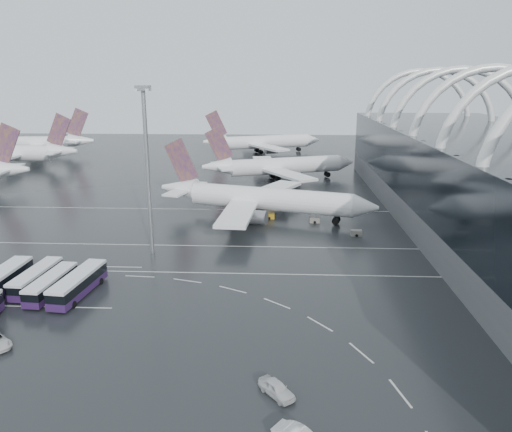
{
  "coord_description": "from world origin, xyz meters",
  "views": [
    {
      "loc": [
        13.78,
        -80.43,
        32.03
      ],
      "look_at": [
        9.57,
        9.24,
        7.0
      ],
      "focal_mm": 35.0,
      "sensor_mm": 36.0,
      "label": 1
    }
  ],
  "objects_px": {
    "gse_cart_belly_b": "(315,220)",
    "gse_cart_belly_d": "(356,233)",
    "bus_row_near_a": "(1,281)",
    "gse_cart_belly_e": "(269,216)",
    "bus_row_near_d": "(78,284)",
    "van_curve_b": "(277,389)",
    "floodlight_mast": "(147,151)",
    "bus_row_near_b": "(36,278)",
    "jet_remote_far": "(41,143)",
    "airliner_gate_b": "(278,167)",
    "bus_row_near_c": "(51,284)",
    "airliner_main": "(260,199)",
    "jet_remote_mid": "(20,153)",
    "airliner_gate_c": "(261,142)"
  },
  "relations": [
    {
      "from": "airliner_gate_c",
      "to": "gse_cart_belly_d",
      "type": "relative_size",
      "value": 22.87
    },
    {
      "from": "bus_row_near_b",
      "to": "gse_cart_belly_b",
      "type": "distance_m",
      "value": 60.34
    },
    {
      "from": "airliner_gate_b",
      "to": "van_curve_b",
      "type": "height_order",
      "value": "airliner_gate_b"
    },
    {
      "from": "jet_remote_far",
      "to": "gse_cart_belly_d",
      "type": "bearing_deg",
      "value": 132.05
    },
    {
      "from": "van_curve_b",
      "to": "gse_cart_belly_e",
      "type": "bearing_deg",
      "value": 52.26
    },
    {
      "from": "jet_remote_far",
      "to": "bus_row_near_a",
      "type": "relative_size",
      "value": 3.27
    },
    {
      "from": "airliner_gate_b",
      "to": "airliner_gate_c",
      "type": "xyz_separation_m",
      "value": [
        -7.69,
        58.75,
        0.26
      ]
    },
    {
      "from": "gse_cart_belly_b",
      "to": "gse_cart_belly_d",
      "type": "relative_size",
      "value": 1.02
    },
    {
      "from": "airliner_main",
      "to": "gse_cart_belly_d",
      "type": "bearing_deg",
      "value": -15.96
    },
    {
      "from": "bus_row_near_a",
      "to": "bus_row_near_b",
      "type": "bearing_deg",
      "value": -66.2
    },
    {
      "from": "airliner_gate_b",
      "to": "jet_remote_far",
      "type": "xyz_separation_m",
      "value": [
        -100.0,
        48.08,
        0.67
      ]
    },
    {
      "from": "jet_remote_mid",
      "to": "bus_row_near_d",
      "type": "xyz_separation_m",
      "value": [
        65.04,
        -109.47,
        -3.28
      ]
    },
    {
      "from": "bus_row_near_a",
      "to": "gse_cart_belly_b",
      "type": "xyz_separation_m",
      "value": [
        50.68,
        40.75,
        -1.26
      ]
    },
    {
      "from": "airliner_main",
      "to": "gse_cart_belly_b",
      "type": "distance_m",
      "value": 13.77
    },
    {
      "from": "bus_row_near_d",
      "to": "gse_cart_belly_d",
      "type": "height_order",
      "value": "bus_row_near_d"
    },
    {
      "from": "gse_cart_belly_e",
      "to": "bus_row_near_b",
      "type": "bearing_deg",
      "value": -130.63
    },
    {
      "from": "gse_cart_belly_b",
      "to": "gse_cart_belly_d",
      "type": "height_order",
      "value": "gse_cart_belly_b"
    },
    {
      "from": "bus_row_near_a",
      "to": "bus_row_near_d",
      "type": "height_order",
      "value": "bus_row_near_a"
    },
    {
      "from": "jet_remote_far",
      "to": "bus_row_near_d",
      "type": "distance_m",
      "value": 154.31
    },
    {
      "from": "gse_cart_belly_e",
      "to": "bus_row_near_a",
      "type": "bearing_deg",
      "value": -132.78
    },
    {
      "from": "airliner_main",
      "to": "jet_remote_far",
      "type": "bearing_deg",
      "value": 152.27
    },
    {
      "from": "bus_row_near_d",
      "to": "gse_cart_belly_e",
      "type": "relative_size",
      "value": 5.85
    },
    {
      "from": "gse_cart_belly_e",
      "to": "bus_row_near_c",
      "type": "bearing_deg",
      "value": -126.48
    },
    {
      "from": "airliner_gate_b",
      "to": "bus_row_near_c",
      "type": "xyz_separation_m",
      "value": [
        -34.15,
        -89.22,
        -2.82
      ]
    },
    {
      "from": "jet_remote_far",
      "to": "gse_cart_belly_e",
      "type": "bearing_deg",
      "value": 130.67
    },
    {
      "from": "floodlight_mast",
      "to": "airliner_main",
      "type": "bearing_deg",
      "value": 52.92
    },
    {
      "from": "floodlight_mast",
      "to": "gse_cart_belly_d",
      "type": "relative_size",
      "value": 13.64
    },
    {
      "from": "airliner_gate_c",
      "to": "jet_remote_mid",
      "type": "distance_m",
      "value": 95.42
    },
    {
      "from": "bus_row_near_c",
      "to": "airliner_gate_c",
      "type": "bearing_deg",
      "value": -5.75
    },
    {
      "from": "bus_row_near_b",
      "to": "gse_cart_belly_e",
      "type": "xyz_separation_m",
      "value": [
        35.76,
        41.67,
        -1.02
      ]
    },
    {
      "from": "jet_remote_mid",
      "to": "van_curve_b",
      "type": "xyz_separation_m",
      "value": [
        95.32,
        -133.02,
        -4.32
      ]
    },
    {
      "from": "jet_remote_far",
      "to": "gse_cart_belly_d",
      "type": "distance_m",
      "value": 157.59
    },
    {
      "from": "van_curve_b",
      "to": "gse_cart_belly_d",
      "type": "bearing_deg",
      "value": 33.97
    },
    {
      "from": "airliner_gate_c",
      "to": "bus_row_near_b",
      "type": "distance_m",
      "value": 148.91
    },
    {
      "from": "bus_row_near_c",
      "to": "van_curve_b",
      "type": "height_order",
      "value": "bus_row_near_c"
    },
    {
      "from": "floodlight_mast",
      "to": "jet_remote_mid",
      "type": "bearing_deg",
      "value": 128.41
    },
    {
      "from": "airliner_main",
      "to": "bus_row_near_d",
      "type": "xyz_separation_m",
      "value": [
        -25.78,
        -44.71,
        -2.68
      ]
    },
    {
      "from": "gse_cart_belly_d",
      "to": "floodlight_mast",
      "type": "bearing_deg",
      "value": -162.83
    },
    {
      "from": "gse_cart_belly_e",
      "to": "airliner_gate_b",
      "type": "bearing_deg",
      "value": 87.76
    },
    {
      "from": "floodlight_mast",
      "to": "gse_cart_belly_e",
      "type": "bearing_deg",
      "value": 48.82
    },
    {
      "from": "bus_row_near_a",
      "to": "gse_cart_belly_e",
      "type": "relative_size",
      "value": 5.95
    },
    {
      "from": "van_curve_b",
      "to": "floodlight_mast",
      "type": "distance_m",
      "value": 52.31
    },
    {
      "from": "airliner_main",
      "to": "jet_remote_mid",
      "type": "height_order",
      "value": "jet_remote_mid"
    },
    {
      "from": "airliner_gate_b",
      "to": "bus_row_near_d",
      "type": "height_order",
      "value": "airliner_gate_b"
    },
    {
      "from": "bus_row_near_b",
      "to": "jet_remote_far",
      "type": "bearing_deg",
      "value": 28.76
    },
    {
      "from": "airliner_main",
      "to": "jet_remote_far",
      "type": "distance_m",
      "value": 133.38
    },
    {
      "from": "bus_row_near_d",
      "to": "van_curve_b",
      "type": "bearing_deg",
      "value": -121.79
    },
    {
      "from": "airliner_gate_b",
      "to": "gse_cart_belly_d",
      "type": "xyz_separation_m",
      "value": [
        16.67,
        -57.76,
        -3.84
      ]
    },
    {
      "from": "jet_remote_mid",
      "to": "airliner_main",
      "type": "bearing_deg",
      "value": 146.08
    },
    {
      "from": "bus_row_near_a",
      "to": "gse_cart_belly_b",
      "type": "relative_size",
      "value": 6.12
    }
  ]
}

